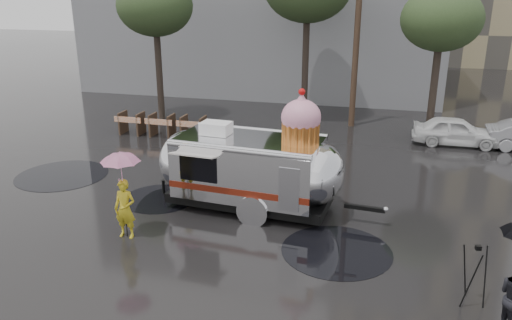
% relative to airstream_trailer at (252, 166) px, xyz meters
% --- Properties ---
extents(ground, '(120.00, 120.00, 0.00)m').
position_rel_airstream_trailer_xyz_m(ground, '(-0.40, -3.60, -1.34)').
color(ground, black).
rests_on(ground, ground).
extents(puddles, '(13.06, 9.79, 0.01)m').
position_rel_airstream_trailer_xyz_m(puddles, '(-3.13, -0.78, -1.33)').
color(puddles, black).
rests_on(puddles, ground).
extents(utility_pole, '(1.60, 0.28, 9.00)m').
position_rel_airstream_trailer_xyz_m(utility_pole, '(2.10, 10.40, 3.28)').
color(utility_pole, '#473323').
rests_on(utility_pole, ground).
extents(tree_left, '(3.64, 3.64, 6.95)m').
position_rel_airstream_trailer_xyz_m(tree_left, '(-7.40, 9.40, 4.15)').
color(tree_left, '#382D26').
rests_on(tree_left, ground).
extents(tree_right, '(3.36, 3.36, 6.42)m').
position_rel_airstream_trailer_xyz_m(tree_right, '(5.60, 9.40, 3.72)').
color(tree_right, '#382D26').
rests_on(tree_right, ground).
extents(barricade_row, '(4.30, 0.80, 1.00)m').
position_rel_airstream_trailer_xyz_m(barricade_row, '(-5.95, 6.36, -0.82)').
color(barricade_row, '#473323').
rests_on(barricade_row, ground).
extents(airstream_trailer, '(7.08, 2.84, 3.82)m').
position_rel_airstream_trailer_xyz_m(airstream_trailer, '(0.00, 0.00, 0.00)').
color(airstream_trailer, silver).
rests_on(airstream_trailer, ground).
extents(person_left, '(0.58, 0.39, 1.61)m').
position_rel_airstream_trailer_xyz_m(person_left, '(-2.74, -2.69, -0.53)').
color(person_left, gold).
rests_on(person_left, ground).
extents(umbrella_pink, '(1.25, 1.25, 2.40)m').
position_rel_airstream_trailer_xyz_m(umbrella_pink, '(-2.74, -2.69, 0.63)').
color(umbrella_pink, '#FEA4D2').
rests_on(umbrella_pink, ground).
extents(tripod, '(0.54, 0.56, 1.38)m').
position_rel_airstream_trailer_xyz_m(tripod, '(5.74, -3.52, -0.55)').
color(tripod, black).
rests_on(tripod, ground).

